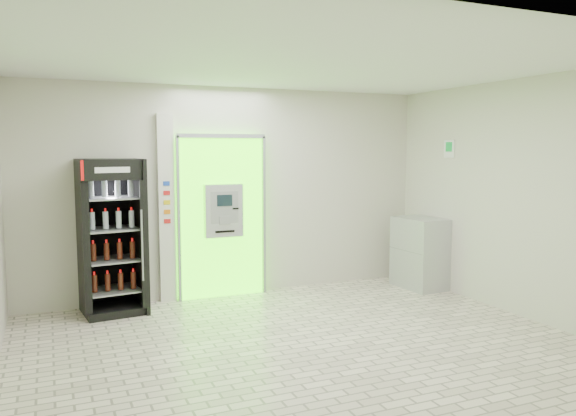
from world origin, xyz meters
TOP-DOWN VIEW (x-y plane):
  - ground at (0.00, 0.00)m, footprint 6.00×6.00m
  - room_shell at (0.00, 0.00)m, footprint 6.00×6.00m
  - atm_assembly at (-0.20, 2.41)m, footprint 1.30×0.24m
  - pillar at (-0.98, 2.45)m, footprint 0.22×0.11m
  - beverage_cooler at (-1.74, 2.17)m, footprint 0.82×0.77m
  - steel_cabinet at (2.72, 1.69)m, footprint 0.59×0.84m
  - exit_sign at (2.99, 1.40)m, footprint 0.02×0.22m

SIDE VIEW (x-z plane):
  - ground at x=0.00m, z-range 0.00..0.00m
  - steel_cabinet at x=2.72m, z-range 0.00..1.07m
  - beverage_cooler at x=-1.74m, z-range -0.04..1.96m
  - atm_assembly at x=-0.20m, z-range 0.01..2.34m
  - pillar at x=-0.98m, z-range 0.00..2.60m
  - room_shell at x=0.00m, z-range -1.16..4.84m
  - exit_sign at x=2.99m, z-range 1.99..2.25m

